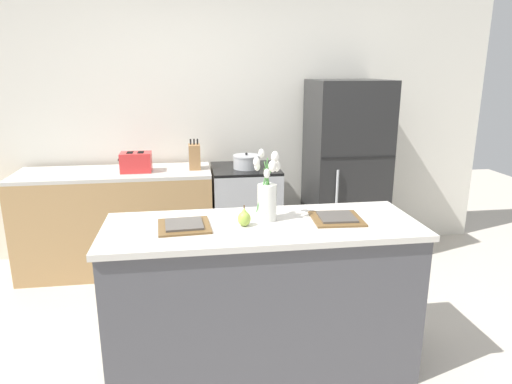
% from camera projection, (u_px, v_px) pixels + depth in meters
% --- Properties ---
extents(ground_plane, '(10.00, 10.00, 0.00)m').
position_uv_depth(ground_plane, '(262.00, 365.00, 2.85)').
color(ground_plane, beige).
extents(back_wall, '(5.20, 0.08, 2.70)m').
position_uv_depth(back_wall, '(230.00, 115.00, 4.40)').
color(back_wall, silver).
rests_on(back_wall, ground_plane).
extents(kitchen_island, '(1.80, 0.66, 0.93)m').
position_uv_depth(kitchen_island, '(262.00, 297.00, 2.72)').
color(kitchen_island, '#4C4C51').
rests_on(kitchen_island, ground_plane).
extents(back_counter, '(1.68, 0.60, 0.92)m').
position_uv_depth(back_counter, '(118.00, 221.00, 4.10)').
color(back_counter, tan).
rests_on(back_counter, ground_plane).
extents(stove_range, '(0.60, 0.61, 0.92)m').
position_uv_depth(stove_range, '(245.00, 215.00, 4.26)').
color(stove_range, '#B2B5B7').
rests_on(stove_range, ground_plane).
extents(refrigerator, '(0.68, 0.67, 1.69)m').
position_uv_depth(refrigerator, '(345.00, 172.00, 4.30)').
color(refrigerator, black).
rests_on(refrigerator, ground_plane).
extents(flower_vase, '(0.17, 0.14, 0.41)m').
position_uv_depth(flower_vase, '(267.00, 195.00, 2.62)').
color(flower_vase, silver).
rests_on(flower_vase, kitchen_island).
extents(pear_figurine, '(0.07, 0.07, 0.12)m').
position_uv_depth(pear_figurine, '(244.00, 218.00, 2.55)').
color(pear_figurine, '#9EBC47').
rests_on(pear_figurine, kitchen_island).
extents(plate_setting_left, '(0.30, 0.30, 0.02)m').
position_uv_depth(plate_setting_left, '(184.00, 225.00, 2.54)').
color(plate_setting_left, brown).
rests_on(plate_setting_left, kitchen_island).
extents(plate_setting_right, '(0.30, 0.30, 0.02)m').
position_uv_depth(plate_setting_right, '(337.00, 218.00, 2.66)').
color(plate_setting_right, brown).
rests_on(plate_setting_right, kitchen_island).
extents(toaster, '(0.28, 0.18, 0.17)m').
position_uv_depth(toaster, '(136.00, 162.00, 3.94)').
color(toaster, red).
rests_on(toaster, back_counter).
extents(cooking_pot, '(0.24, 0.24, 0.14)m').
position_uv_depth(cooking_pot, '(246.00, 162.00, 4.08)').
color(cooking_pot, '#B2B5B7').
rests_on(cooking_pot, stove_range).
extents(knife_block, '(0.10, 0.14, 0.27)m').
position_uv_depth(knife_block, '(195.00, 157.00, 4.05)').
color(knife_block, '#A37547').
rests_on(knife_block, back_counter).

